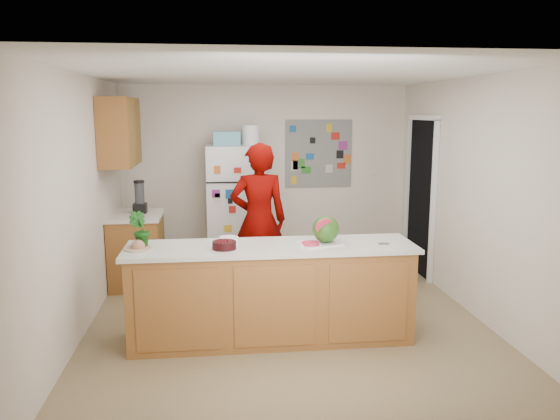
{
  "coord_description": "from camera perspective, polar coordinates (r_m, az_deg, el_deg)",
  "views": [
    {
      "loc": [
        -0.68,
        -5.38,
        2.14
      ],
      "look_at": [
        -0.04,
        0.2,
        1.12
      ],
      "focal_mm": 35.0,
      "sensor_mm": 36.0,
      "label": 1
    }
  ],
  "objects": [
    {
      "name": "paper_towel",
      "position": [
        5.09,
        2.98,
        -3.49
      ],
      "size": [
        0.21,
        0.2,
        0.02
      ],
      "primitive_type": "cube",
      "rotation": [
        0.0,
        0.0,
        0.12
      ],
      "color": "white",
      "rests_on": "peninsula_top"
    },
    {
      "name": "cobalt_bowl",
      "position": [
        4.94,
        -5.47,
        -3.75
      ],
      "size": [
        0.16,
        0.16,
        0.05
      ],
      "primitive_type": "cylinder",
      "rotation": [
        0.0,
        0.0,
        -0.38
      ],
      "color": "navy",
      "rests_on": "peninsula_top"
    },
    {
      "name": "wall_left",
      "position": [
        5.61,
        -20.2,
        0.52
      ],
      "size": [
        0.02,
        4.5,
        2.5
      ],
      "primitive_type": "cube",
      "color": "beige",
      "rests_on": "ground"
    },
    {
      "name": "watermelon",
      "position": [
        5.1,
        4.8,
        -2.02
      ],
      "size": [
        0.25,
        0.25,
        0.25
      ],
      "primitive_type": "sphere",
      "color": "#34621A",
      "rests_on": "cutting_board"
    },
    {
      "name": "refrigerator",
      "position": [
        7.38,
        -4.7,
        0.17
      ],
      "size": [
        0.75,
        0.7,
        1.7
      ],
      "primitive_type": "cube",
      "color": "silver",
      "rests_on": "floor"
    },
    {
      "name": "plate",
      "position": [
        5.06,
        -14.6,
        -3.93
      ],
      "size": [
        0.31,
        0.31,
        0.02
      ],
      "primitive_type": "cylinder",
      "rotation": [
        0.0,
        0.0,
        -0.28
      ],
      "color": "#BFAC95",
      "rests_on": "peninsula_top"
    },
    {
      "name": "side_counter_top",
      "position": [
        6.92,
        -14.86,
        -0.56
      ],
      "size": [
        0.64,
        0.84,
        0.04
      ],
      "primitive_type": "cube",
      "color": "silver",
      "rests_on": "side_counter_base"
    },
    {
      "name": "person",
      "position": [
        6.3,
        -2.24,
        -1.11
      ],
      "size": [
        0.67,
        0.45,
        1.79
      ],
      "primitive_type": "imported",
      "rotation": [
        0.0,
        0.0,
        3.18
      ],
      "color": "#5E0200",
      "rests_on": "floor"
    },
    {
      "name": "fridge_top_bin",
      "position": [
        7.27,
        -5.6,
        7.47
      ],
      "size": [
        0.35,
        0.28,
        0.18
      ],
      "primitive_type": "cube",
      "color": "#5999B2",
      "rests_on": "refrigerator"
    },
    {
      "name": "peninsula_base",
      "position": [
        5.19,
        -0.92,
        -8.84
      ],
      "size": [
        2.6,
        0.62,
        0.88
      ],
      "primitive_type": "cube",
      "color": "brown",
      "rests_on": "floor"
    },
    {
      "name": "watermelon_slice",
      "position": [
        5.03,
        3.2,
        -3.5
      ],
      "size": [
        0.16,
        0.16,
        0.02
      ],
      "primitive_type": "cylinder",
      "color": "#C72F52",
      "rests_on": "cutting_board"
    },
    {
      "name": "cherry_bowl",
      "position": [
        4.93,
        -5.84,
        -3.67
      ],
      "size": [
        0.22,
        0.22,
        0.07
      ],
      "primitive_type": "cylinder",
      "rotation": [
        0.0,
        0.0,
        -0.04
      ],
      "color": "black",
      "rests_on": "peninsula_top"
    },
    {
      "name": "potted_plant",
      "position": [
        5.09,
        -14.46,
        -2.02
      ],
      "size": [
        0.21,
        0.18,
        0.33
      ],
      "primitive_type": "imported",
      "rotation": [
        0.0,
        0.0,
        2.93
      ],
      "color": "#0D4610",
      "rests_on": "peninsula_top"
    },
    {
      "name": "ceiling",
      "position": [
        5.44,
        0.64,
        14.18
      ],
      "size": [
        4.0,
        4.5,
        0.02
      ],
      "primitive_type": "cube",
      "color": "white",
      "rests_on": "wall_back"
    },
    {
      "name": "keys",
      "position": [
        5.17,
        10.78,
        -3.49
      ],
      "size": [
        0.1,
        0.05,
        0.01
      ],
      "primitive_type": "cube",
      "rotation": [
        0.0,
        0.0,
        -0.09
      ],
      "color": "slate",
      "rests_on": "peninsula_top"
    },
    {
      "name": "floor",
      "position": [
        5.83,
        0.59,
        -11.35
      ],
      "size": [
        4.0,
        4.5,
        0.02
      ],
      "primitive_type": "cube",
      "color": "brown",
      "rests_on": "ground"
    },
    {
      "name": "side_counter_base",
      "position": [
        7.02,
        -14.69,
        -4.17
      ],
      "size": [
        0.6,
        0.8,
        0.86
      ],
      "primitive_type": "cube",
      "color": "brown",
      "rests_on": "floor"
    },
    {
      "name": "wall_right",
      "position": [
        6.08,
        19.77,
        1.26
      ],
      "size": [
        0.02,
        4.5,
        2.5
      ],
      "primitive_type": "cube",
      "color": "beige",
      "rests_on": "ground"
    },
    {
      "name": "peninsula_top",
      "position": [
        5.06,
        -0.93,
        -3.91
      ],
      "size": [
        2.68,
        0.7,
        0.04
      ],
      "primitive_type": "cube",
      "color": "silver",
      "rests_on": "peninsula_base"
    },
    {
      "name": "wall_back",
      "position": [
        7.72,
        -1.49,
        3.65
      ],
      "size": [
        4.0,
        0.02,
        2.5
      ],
      "primitive_type": "cube",
      "color": "beige",
      "rests_on": "ground"
    },
    {
      "name": "cutting_board",
      "position": [
        5.1,
        4.16,
        -3.52
      ],
      "size": [
        0.45,
        0.38,
        0.01
      ],
      "primitive_type": "cube",
      "rotation": [
        0.0,
        0.0,
        0.29
      ],
      "color": "white",
      "rests_on": "peninsula_top"
    },
    {
      "name": "doorway",
      "position": [
        7.42,
        14.56,
        1.26
      ],
      "size": [
        0.03,
        0.85,
        2.04
      ],
      "primitive_type": "cube",
      "color": "black",
      "rests_on": "ground"
    },
    {
      "name": "photo_collage",
      "position": [
        7.77,
        4.06,
        5.9
      ],
      "size": [
        0.95,
        0.01,
        0.95
      ],
      "primitive_type": "cube",
      "color": "slate",
      "rests_on": "wall_back"
    },
    {
      "name": "white_bowl",
      "position": [
        5.14,
        -5.38,
        -3.15
      ],
      "size": [
        0.23,
        0.23,
        0.06
      ],
      "primitive_type": "cylinder",
      "rotation": [
        0.0,
        0.0,
        -0.36
      ],
      "color": "white",
      "rests_on": "peninsula_top"
    },
    {
      "name": "upper_cabinets",
      "position": [
        6.78,
        -16.42,
        7.84
      ],
      "size": [
        0.35,
        1.0,
        0.8
      ],
      "primitive_type": "cube",
      "color": "brown",
      "rests_on": "wall_left"
    },
    {
      "name": "blender_appliance",
      "position": [
        6.94,
        -14.45,
        1.25
      ],
      "size": [
        0.12,
        0.12,
        0.38
      ],
      "primitive_type": "cylinder",
      "color": "black",
      "rests_on": "side_counter_top"
    }
  ]
}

